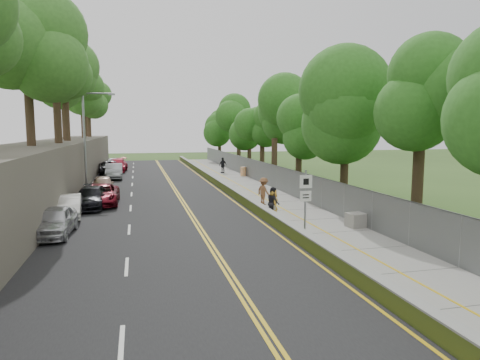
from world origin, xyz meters
The scene contains 26 objects.
ground centered at (0.00, 0.00, 0.00)m, with size 140.00×140.00×0.00m, color #33511E.
road centered at (-5.40, 15.00, 0.02)m, with size 11.20×66.00×0.04m, color black.
sidewalk centered at (2.55, 15.00, 0.03)m, with size 4.20×66.00×0.05m, color gray.
jersey_barrier centered at (0.25, 15.00, 0.30)m, with size 0.42×66.00×0.60m, color #A3D22F.
rock_embankment centered at (-13.50, 15.00, 2.00)m, with size 5.00×66.00×4.00m, color #595147.
chainlink_fence centered at (4.65, 15.00, 1.00)m, with size 0.04×66.00×2.00m, color slate.
trees_embankment centered at (-13.00, 15.00, 10.50)m, with size 6.40×66.00×13.00m, color #44862E, non-canonical shape.
trees_fenceside centered at (7.00, 15.00, 7.00)m, with size 7.00×66.00×14.00m, color #367D25, non-canonical shape.
streetlight centered at (-10.46, 14.00, 4.64)m, with size 2.52×0.22×8.00m.
signpost centered at (1.05, -3.02, 1.96)m, with size 0.62×0.09×3.10m.
construction_barrel centered at (4.30, 22.25, 0.54)m, with size 0.60×0.60×0.98m, color #FE7300.
concrete_block centered at (4.30, -2.20, 0.41)m, with size 1.08×0.81×0.72m, color gray.
car_0 centered at (-10.60, -0.48, 0.73)m, with size 1.64×4.08×1.39m, color silver.
car_1 centered at (-10.60, 3.67, 0.70)m, with size 1.40×4.01×1.32m, color white.
car_2 centered at (-9.13, 7.69, 0.73)m, with size 2.28×4.94×1.37m, color #600B17.
car_3 centered at (-9.66, 6.65, 0.71)m, with size 1.88×4.63×1.34m, color black.
car_4 centered at (-9.35, 12.77, 0.74)m, with size 1.66×4.13×1.41m, color gray.
car_5 centered at (-9.00, 22.96, 0.81)m, with size 1.62×4.65×1.53m, color #989B9E.
car_6 centered at (-9.70, 28.18, 0.76)m, with size 2.39×5.19×1.44m, color black.
car_7 centered at (-9.00, 30.19, 0.80)m, with size 2.13×5.23×1.52m, color maroon.
car_8 centered at (-9.52, 32.14, 0.83)m, with size 1.86×4.62×1.57m, color silver.
painter_0 centered at (0.75, 1.00, 0.87)m, with size 0.80×0.52×1.65m, color gold.
painter_1 centered at (0.75, 1.00, 0.86)m, with size 0.59×0.39×1.62m, color silver.
painter_2 centered at (0.75, 1.00, 0.93)m, with size 0.85×0.66×1.76m, color black.
painter_3 centered at (1.45, 5.20, 0.96)m, with size 1.17×0.67×1.82m, color brown.
person_far centered at (2.80, 25.82, 0.94)m, with size 1.05×0.44×1.78m, color black.
Camera 1 is at (-6.72, -21.83, 5.11)m, focal length 32.00 mm.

